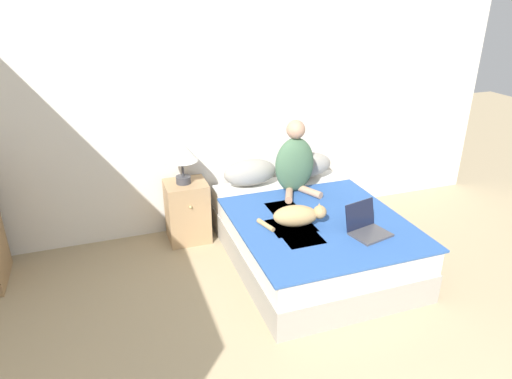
# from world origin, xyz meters

# --- Properties ---
(wall_back) EXTENTS (6.02, 0.05, 2.55)m
(wall_back) POSITION_xyz_m (0.00, 3.55, 1.27)
(wall_back) COLOR silver
(wall_back) RESTS_ON ground_plane
(bed) EXTENTS (1.46, 1.91, 0.49)m
(bed) POSITION_xyz_m (0.41, 2.52, 0.24)
(bed) COLOR #9E998E
(bed) RESTS_ON ground_plane
(pillow_near) EXTENTS (0.55, 0.27, 0.27)m
(pillow_near) POSITION_xyz_m (0.09, 3.32, 0.63)
(pillow_near) COLOR gray
(pillow_near) RESTS_ON bed
(pillow_far) EXTENTS (0.55, 0.27, 0.27)m
(pillow_far) POSITION_xyz_m (0.72, 3.32, 0.63)
(pillow_far) COLOR gray
(pillow_far) RESTS_ON bed
(person_sitting) EXTENTS (0.40, 0.39, 0.73)m
(person_sitting) POSITION_xyz_m (0.45, 3.01, 0.80)
(person_sitting) COLOR #476B4C
(person_sitting) RESTS_ON bed
(cat_tabby) EXTENTS (0.56, 0.30, 0.19)m
(cat_tabby) POSITION_xyz_m (0.18, 2.34, 0.59)
(cat_tabby) COLOR tan
(cat_tabby) RESTS_ON bed
(laptop_open) EXTENTS (0.36, 0.35, 0.25)m
(laptop_open) POSITION_xyz_m (0.67, 2.03, 0.55)
(laptop_open) COLOR #424247
(laptop_open) RESTS_ON bed
(nightstand) EXTENTS (0.41, 0.39, 0.62)m
(nightstand) POSITION_xyz_m (-0.59, 3.29, 0.31)
(nightstand) COLOR tan
(nightstand) RESTS_ON ground_plane
(table_lamp) EXTENTS (0.31, 0.31, 0.43)m
(table_lamp) POSITION_xyz_m (-0.60, 3.29, 0.93)
(table_lamp) COLOR #38383D
(table_lamp) RESTS_ON nightstand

